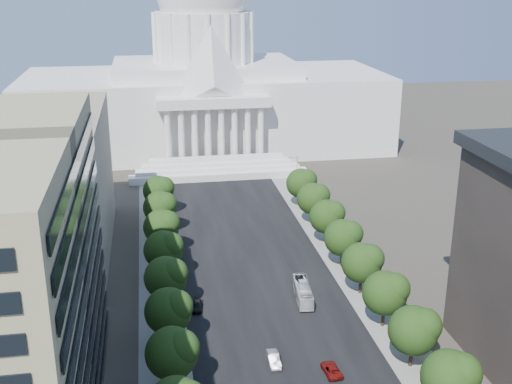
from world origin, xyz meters
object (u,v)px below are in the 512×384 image
car_dark_b (197,306)px  city_bus (303,292)px  car_red (331,370)px  car_silver (274,359)px

car_dark_b → city_bus: (19.52, 0.53, 0.85)m
car_red → city_bus: (1.26, 23.34, 0.82)m
city_bus → car_dark_b: bearing=-172.8°
car_red → car_silver: bearing=-30.3°
car_dark_b → city_bus: size_ratio=0.42×
car_silver → city_bus: bearing=65.6°
car_silver → car_dark_b: (-10.22, 18.83, -0.15)m
car_red → car_dark_b: bearing=-55.3°
car_dark_b → car_silver: bearing=-54.7°
car_red → car_dark_b: car_red is taller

